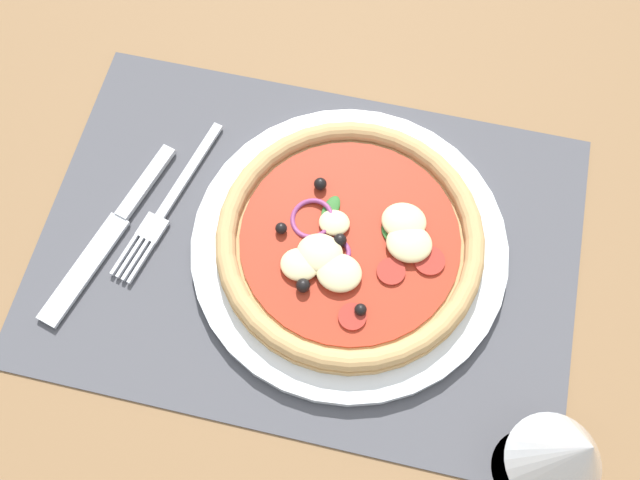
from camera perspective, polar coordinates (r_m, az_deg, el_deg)
ground_plane at (r=67.28cm, az=-0.93°, el=-1.02°), size 190.00×140.00×2.40cm
placemat at (r=65.99cm, az=-0.95°, el=-0.57°), size 49.19×34.06×0.40cm
plate at (r=65.26cm, az=2.35°, el=-0.51°), size 28.81×28.81×1.07cm
pizza at (r=63.73cm, az=2.42°, el=-0.01°), size 24.10×24.10×2.54cm
fork at (r=68.70cm, az=-12.19°, el=2.54°), size 5.73×17.85×0.44cm
knife at (r=68.83cm, az=-16.42°, el=0.51°), size 6.98×19.70×0.62cm
wine_glass at (r=54.17cm, az=19.24°, el=-15.93°), size 7.20×7.20×14.90cm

